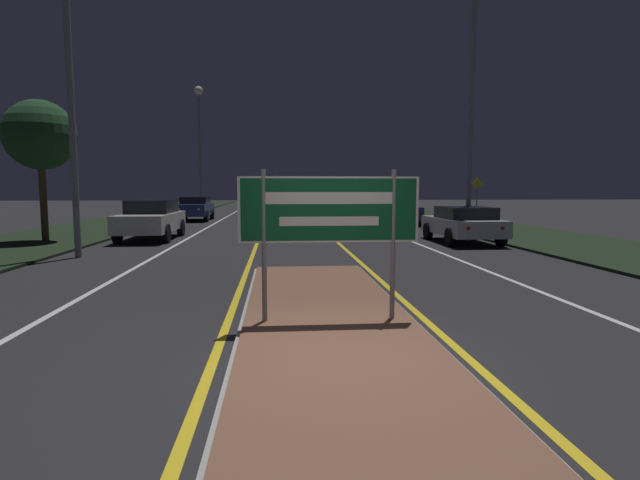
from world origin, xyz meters
The scene contains 22 objects.
ground_plane centered at (0.00, 0.00, 0.00)m, with size 160.00×160.00×0.00m, color #232326.
median_island centered at (0.00, 1.63, 0.04)m, with size 2.51×9.82×0.10m.
verge_left centered at (-9.50, 20.00, 0.04)m, with size 5.00×100.00×0.08m.
verge_right centered at (9.50, 20.00, 0.04)m, with size 5.00×100.00×0.08m.
centre_line_yellow_left centered at (-1.45, 25.00, 0.00)m, with size 0.12×70.00×0.01m.
centre_line_yellow_right centered at (1.45, 25.00, 0.00)m, with size 0.12×70.00×0.01m.
lane_line_white_left centered at (-4.20, 25.00, 0.00)m, with size 0.12×70.00×0.01m.
lane_line_white_right centered at (4.20, 25.00, 0.00)m, with size 0.12×70.00×0.01m.
edge_line_white_left centered at (-7.20, 25.00, 0.00)m, with size 0.10×70.00×0.01m.
edge_line_white_right centered at (7.20, 25.00, 0.00)m, with size 0.10×70.00×0.01m.
highway_sign centered at (0.00, 1.62, 1.57)m, with size 2.50×0.07×2.10m.
streetlight_left_near centered at (-6.33, 9.28, 6.22)m, with size 0.47×0.47×10.37m.
streetlight_left_far centered at (-6.36, 32.62, 6.54)m, with size 0.62×0.62×9.36m.
streetlight_right_near centered at (6.36, 12.79, 5.81)m, with size 0.45×0.45×9.80m.
car_receding_0 centered at (5.91, 12.10, 0.69)m, with size 1.97×4.05×1.29m.
car_receding_1 centered at (5.78, 21.31, 0.78)m, with size 1.88×4.18×1.51m.
car_receding_2 centered at (5.54, 34.92, 0.75)m, with size 1.99×4.50×1.39m.
car_receding_3 centered at (2.34, 43.30, 0.70)m, with size 1.93×4.78×1.31m.
car_approaching_0 centered at (-5.52, 14.32, 0.80)m, with size 1.91×4.52×1.50m.
car_approaching_1 centered at (-5.70, 25.64, 0.78)m, with size 1.89×4.30×1.44m.
warning_sign centered at (9.35, 19.33, 1.52)m, with size 0.60×0.06×2.40m.
roadside_palm_left centered at (-8.98, 13.27, 3.78)m, with size 2.43×2.43×4.94m.
Camera 1 is at (-0.71, -5.20, 1.93)m, focal length 28.00 mm.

